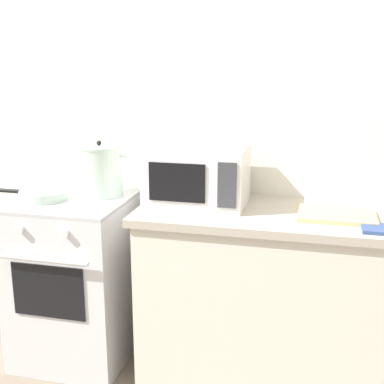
{
  "coord_description": "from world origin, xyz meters",
  "views": [
    {
      "loc": [
        0.91,
        -1.8,
        1.64
      ],
      "look_at": [
        0.32,
        0.6,
        1.0
      ],
      "focal_mm": 47.58,
      "sensor_mm": 36.0,
      "label": 1
    }
  ],
  "objects_px": {
    "frying_pan": "(42,195)",
    "microwave": "(197,175)",
    "stock_pot": "(100,170)",
    "stove": "(76,278)",
    "oven_mitt": "(383,229)",
    "cutting_board": "(337,215)"
  },
  "relations": [
    {
      "from": "microwave",
      "to": "oven_mitt",
      "type": "bearing_deg",
      "value": -15.02
    },
    {
      "from": "stock_pot",
      "to": "cutting_board",
      "type": "distance_m",
      "value": 1.26
    },
    {
      "from": "frying_pan",
      "to": "microwave",
      "type": "height_order",
      "value": "microwave"
    },
    {
      "from": "frying_pan",
      "to": "oven_mitt",
      "type": "relative_size",
      "value": 2.51
    },
    {
      "from": "stock_pot",
      "to": "cutting_board",
      "type": "relative_size",
      "value": 0.92
    },
    {
      "from": "frying_pan",
      "to": "microwave",
      "type": "bearing_deg",
      "value": 8.44
    },
    {
      "from": "stove",
      "to": "cutting_board",
      "type": "relative_size",
      "value": 2.56
    },
    {
      "from": "oven_mitt",
      "to": "stock_pot",
      "type": "bearing_deg",
      "value": 169.19
    },
    {
      "from": "frying_pan",
      "to": "microwave",
      "type": "xyz_separation_m",
      "value": [
        0.82,
        0.12,
        0.12
      ]
    },
    {
      "from": "oven_mitt",
      "to": "stove",
      "type": "bearing_deg",
      "value": 174.2
    },
    {
      "from": "stock_pot",
      "to": "microwave",
      "type": "distance_m",
      "value": 0.56
    },
    {
      "from": "stove",
      "to": "oven_mitt",
      "type": "xyz_separation_m",
      "value": [
        1.56,
        -0.16,
        0.47
      ]
    },
    {
      "from": "stock_pot",
      "to": "microwave",
      "type": "relative_size",
      "value": 0.66
    },
    {
      "from": "stock_pot",
      "to": "microwave",
      "type": "height_order",
      "value": "stock_pot"
    },
    {
      "from": "stove",
      "to": "oven_mitt",
      "type": "height_order",
      "value": "oven_mitt"
    },
    {
      "from": "stove",
      "to": "stock_pot",
      "type": "relative_size",
      "value": 2.79
    },
    {
      "from": "stove",
      "to": "stock_pot",
      "type": "bearing_deg",
      "value": 43.4
    },
    {
      "from": "oven_mitt",
      "to": "cutting_board",
      "type": "bearing_deg",
      "value": 140.1
    },
    {
      "from": "stove",
      "to": "stock_pot",
      "type": "distance_m",
      "value": 0.62
    },
    {
      "from": "cutting_board",
      "to": "oven_mitt",
      "type": "xyz_separation_m",
      "value": [
        0.19,
        -0.16,
        -0.0
      ]
    },
    {
      "from": "stock_pot",
      "to": "stove",
      "type": "bearing_deg",
      "value": -136.6
    },
    {
      "from": "microwave",
      "to": "cutting_board",
      "type": "relative_size",
      "value": 1.39
    }
  ]
}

